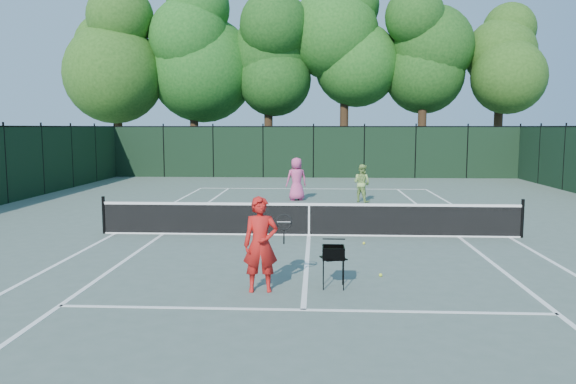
{
  "coord_description": "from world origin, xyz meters",
  "views": [
    {
      "loc": [
        0.21,
        -15.36,
        3.0
      ],
      "look_at": [
        -0.63,
        1.0,
        1.1
      ],
      "focal_mm": 35.0,
      "sensor_mm": 36.0,
      "label": 1
    }
  ],
  "objects_px": {
    "loose_ball_near_cart": "(381,275)",
    "loose_ball_midcourt": "(364,243)",
    "player_pink": "(297,179)",
    "ball_hopper": "(333,253)",
    "player_green": "(362,183)",
    "coach": "(261,244)"
  },
  "relations": [
    {
      "from": "coach",
      "to": "ball_hopper",
      "type": "distance_m",
      "value": 1.38
    },
    {
      "from": "coach",
      "to": "loose_ball_near_cart",
      "type": "bearing_deg",
      "value": 18.28
    },
    {
      "from": "coach",
      "to": "player_pink",
      "type": "relative_size",
      "value": 0.99
    },
    {
      "from": "ball_hopper",
      "to": "loose_ball_midcourt",
      "type": "bearing_deg",
      "value": 57.23
    },
    {
      "from": "ball_hopper",
      "to": "coach",
      "type": "bearing_deg",
      "value": 172.74
    },
    {
      "from": "coach",
      "to": "loose_ball_midcourt",
      "type": "distance_m",
      "value": 4.87
    },
    {
      "from": "ball_hopper",
      "to": "loose_ball_near_cart",
      "type": "distance_m",
      "value": 1.42
    },
    {
      "from": "player_green",
      "to": "loose_ball_midcourt",
      "type": "bearing_deg",
      "value": 124.18
    },
    {
      "from": "loose_ball_midcourt",
      "to": "coach",
      "type": "bearing_deg",
      "value": -117.77
    },
    {
      "from": "loose_ball_near_cart",
      "to": "loose_ball_midcourt",
      "type": "xyz_separation_m",
      "value": [
        -0.08,
        3.12,
        0.0
      ]
    },
    {
      "from": "player_green",
      "to": "loose_ball_near_cart",
      "type": "height_order",
      "value": "player_green"
    },
    {
      "from": "player_pink",
      "to": "loose_ball_near_cart",
      "type": "xyz_separation_m",
      "value": [
        2.13,
        -11.76,
        -0.85
      ]
    },
    {
      "from": "player_pink",
      "to": "ball_hopper",
      "type": "relative_size",
      "value": 2.24
    },
    {
      "from": "player_pink",
      "to": "loose_ball_near_cart",
      "type": "relative_size",
      "value": 25.94
    },
    {
      "from": "loose_ball_near_cart",
      "to": "loose_ball_midcourt",
      "type": "relative_size",
      "value": 1.0
    },
    {
      "from": "player_green",
      "to": "coach",
      "type": "bearing_deg",
      "value": 115.55
    },
    {
      "from": "player_pink",
      "to": "ball_hopper",
      "type": "bearing_deg",
      "value": 76.84
    },
    {
      "from": "ball_hopper",
      "to": "loose_ball_near_cart",
      "type": "xyz_separation_m",
      "value": [
        0.98,
        0.82,
        -0.63
      ]
    },
    {
      "from": "player_pink",
      "to": "ball_hopper",
      "type": "distance_m",
      "value": 12.63
    },
    {
      "from": "ball_hopper",
      "to": "loose_ball_midcourt",
      "type": "distance_m",
      "value": 4.09
    },
    {
      "from": "ball_hopper",
      "to": "player_green",
      "type": "bearing_deg",
      "value": 63.16
    },
    {
      "from": "ball_hopper",
      "to": "loose_ball_near_cart",
      "type": "height_order",
      "value": "ball_hopper"
    }
  ]
}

